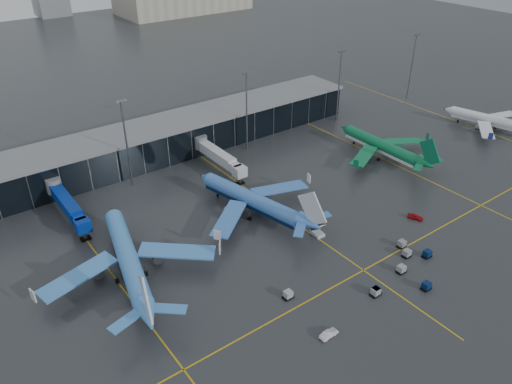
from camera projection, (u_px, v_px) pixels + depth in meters
ground at (285, 253)px, 114.72m from camera, size 600.00×600.00×0.00m
terminal_pier at (159, 140)px, 154.81m from camera, size 142.00×17.00×10.70m
jet_bridges at (68, 204)px, 124.25m from camera, size 94.00×27.50×7.20m
flood_masts at (191, 124)px, 144.78m from camera, size 203.00×0.50×25.50m
distant_hangars at (81, 7)px, 322.43m from camera, size 260.00×71.00×22.00m
taxi_lines at (289, 218)px, 127.16m from camera, size 220.00×120.00×0.02m
airliner_arkefly at (126, 247)px, 105.21m from camera, size 48.83×52.95×13.88m
airliner_klm_near at (251, 191)px, 126.21m from camera, size 44.75×48.64×12.85m
airliner_aer_lingus at (382, 139)px, 154.40m from camera, size 34.44×39.10×11.89m
airliner_ba at (492, 114)px, 172.55m from camera, size 40.23×43.46×11.27m
baggage_carts at (389, 272)px, 107.73m from camera, size 36.24×16.61×1.70m
mobile_airstair at (318, 232)px, 120.56m from camera, size 2.48×3.39×3.45m
service_van_red at (415, 217)px, 126.55m from camera, size 2.98×4.20×1.33m
service_van_white at (329, 334)px, 92.71m from camera, size 4.01×1.53×1.30m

